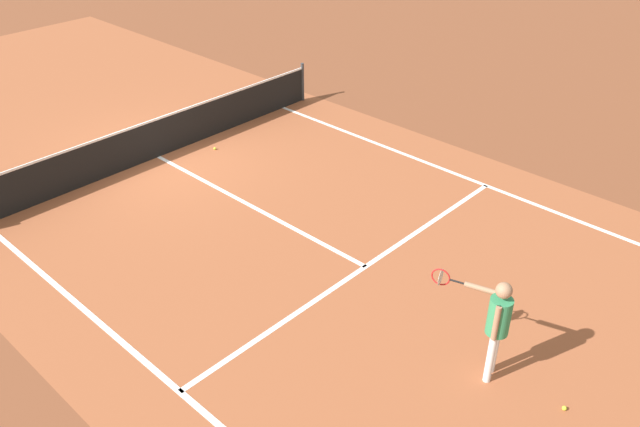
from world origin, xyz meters
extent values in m
plane|color=brown|center=(0.00, 0.00, 0.00)|extent=(60.00, 60.00, 0.00)
cube|color=#9E5433|center=(0.00, 0.00, 0.00)|extent=(10.62, 24.40, 0.00)
cube|color=white|center=(-4.11, -5.95, 0.00)|extent=(0.10, 11.89, 0.01)
cube|color=white|center=(4.11, -5.95, 0.00)|extent=(0.10, 11.89, 0.01)
cube|color=white|center=(0.00, -6.40, 0.00)|extent=(8.22, 0.10, 0.01)
cube|color=white|center=(0.00, -3.20, 0.00)|extent=(0.10, 6.40, 0.01)
cylinder|color=#33383D|center=(4.88, 0.00, 0.54)|extent=(0.09, 0.09, 1.07)
cube|color=black|center=(0.00, 0.00, 0.46)|extent=(9.76, 0.02, 0.91)
cube|color=white|center=(0.00, 0.00, 0.94)|extent=(9.76, 0.03, 0.05)
cylinder|color=white|center=(-0.93, -9.46, 0.42)|extent=(0.11, 0.11, 0.83)
cylinder|color=white|center=(-0.71, -9.39, 0.42)|extent=(0.11, 0.11, 0.83)
cylinder|color=#338C59|center=(-0.82, -9.42, 1.12)|extent=(0.32, 0.32, 0.58)
sphere|color=#A87A5B|center=(-0.82, -9.42, 1.57)|extent=(0.23, 0.23, 0.23)
cylinder|color=#A87A5B|center=(-0.98, -9.47, 1.13)|extent=(0.08, 0.08, 0.57)
cylinder|color=#A87A5B|center=(-0.74, -9.11, 1.37)|extent=(0.24, 0.57, 0.08)
cylinder|color=black|center=(-0.85, -8.73, 1.37)|extent=(0.09, 0.22, 0.03)
torus|color=red|center=(-0.91, -8.50, 1.37)|extent=(0.10, 0.28, 0.28)
cylinder|color=silver|center=(-0.91, -8.50, 1.37)|extent=(0.24, 0.07, 0.25)
sphere|color=#CCE033|center=(-0.67, -10.53, 0.03)|extent=(0.07, 0.07, 0.07)
sphere|color=#CCE033|center=(1.16, -0.68, 0.03)|extent=(0.07, 0.07, 0.07)
camera|label=1|loc=(-7.58, -12.41, 7.10)|focal=37.13mm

